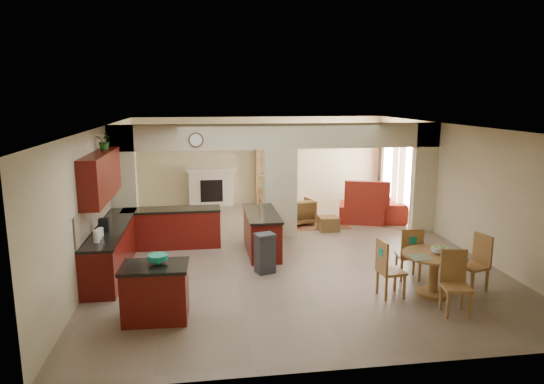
{
  "coord_description": "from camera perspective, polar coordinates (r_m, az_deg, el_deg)",
  "views": [
    {
      "loc": [
        -1.87,
        -10.45,
        3.44
      ],
      "look_at": [
        -0.31,
        0.3,
        1.29
      ],
      "focal_mm": 32.0,
      "sensor_mm": 36.0,
      "label": 1
    }
  ],
  "objects": [
    {
      "name": "floor",
      "position": [
        11.16,
        1.8,
        -6.75
      ],
      "size": [
        10.0,
        10.0,
        0.0
      ],
      "primitive_type": "plane",
      "color": "#7A6754",
      "rests_on": "ground"
    },
    {
      "name": "ceiling",
      "position": [
        10.64,
        1.89,
        7.75
      ],
      "size": [
        10.0,
        10.0,
        0.0
      ],
      "primitive_type": "plane",
      "rotation": [
        3.14,
        0.0,
        0.0
      ],
      "color": "white",
      "rests_on": "wall_back"
    },
    {
      "name": "wall_back",
      "position": [
        15.7,
        -1.36,
        3.73
      ],
      "size": [
        8.0,
        0.0,
        8.0
      ],
      "primitive_type": "plane",
      "rotation": [
        1.57,
        0.0,
        0.0
      ],
      "color": "beige",
      "rests_on": "floor"
    },
    {
      "name": "wall_front",
      "position": [
        6.11,
        10.16,
        -8.45
      ],
      "size": [
        8.0,
        0.0,
        8.0
      ],
      "primitive_type": "plane",
      "rotation": [
        -1.57,
        0.0,
        0.0
      ],
      "color": "beige",
      "rests_on": "floor"
    },
    {
      "name": "wall_left",
      "position": [
        10.86,
        -19.42,
        -0.26
      ],
      "size": [
        0.0,
        10.0,
        10.0
      ],
      "primitive_type": "plane",
      "rotation": [
        1.57,
        0.0,
        1.57
      ],
      "color": "beige",
      "rests_on": "floor"
    },
    {
      "name": "wall_right",
      "position": [
        12.16,
        20.74,
        0.82
      ],
      "size": [
        0.0,
        10.0,
        10.0
      ],
      "primitive_type": "plane",
      "rotation": [
        1.57,
        0.0,
        -1.57
      ],
      "color": "beige",
      "rests_on": "floor"
    },
    {
      "name": "partition_left_pier",
      "position": [
        11.77,
        -17.08,
        0.73
      ],
      "size": [
        0.6,
        0.25,
        2.8
      ],
      "primitive_type": "cube",
      "color": "beige",
      "rests_on": "floor"
    },
    {
      "name": "partition_center_pier",
      "position": [
        11.84,
        0.99,
        -0.2
      ],
      "size": [
        0.8,
        0.25,
        2.2
      ],
      "primitive_type": "cube",
      "color": "beige",
      "rests_on": "floor"
    },
    {
      "name": "partition_right_pier",
      "position": [
        12.9,
        17.45,
        1.58
      ],
      "size": [
        0.6,
        0.25,
        2.8
      ],
      "primitive_type": "cube",
      "color": "beige",
      "rests_on": "floor"
    },
    {
      "name": "partition_header",
      "position": [
        11.64,
        1.01,
        6.57
      ],
      "size": [
        8.0,
        0.25,
        0.6
      ],
      "primitive_type": "cube",
      "color": "beige",
      "rests_on": "partition_center_pier"
    },
    {
      "name": "kitchen_counter",
      "position": [
        10.72,
        -15.45,
        -5.33
      ],
      "size": [
        2.52,
        3.29,
        1.48
      ],
      "color": "#430B07",
      "rests_on": "floor"
    },
    {
      "name": "upper_cabinets",
      "position": [
        9.96,
        -19.46,
        1.79
      ],
      "size": [
        0.35,
        2.4,
        0.9
      ],
      "primitive_type": "cube",
      "color": "#430B07",
      "rests_on": "wall_left"
    },
    {
      "name": "peninsula",
      "position": [
        10.83,
        -1.22,
        -4.78
      ],
      "size": [
        0.7,
        1.85,
        0.91
      ],
      "color": "#430B07",
      "rests_on": "floor"
    },
    {
      "name": "wall_clock",
      "position": [
        11.35,
        -8.94,
        6.07
      ],
      "size": [
        0.34,
        0.03,
        0.34
      ],
      "primitive_type": "cylinder",
      "rotation": [
        1.57,
        0.0,
        0.0
      ],
      "color": "#543B1C",
      "rests_on": "partition_header"
    },
    {
      "name": "rug",
      "position": [
        13.37,
        5.3,
        -3.73
      ],
      "size": [
        1.6,
        1.3,
        0.01
      ],
      "primitive_type": "cube",
      "color": "brown",
      "rests_on": "floor"
    },
    {
      "name": "fireplace",
      "position": [
        15.55,
        -7.14,
        0.64
      ],
      "size": [
        1.6,
        0.35,
        1.2
      ],
      "color": "beige",
      "rests_on": "floor"
    },
    {
      "name": "shelving_unit",
      "position": [
        15.64,
        0.0,
        1.85
      ],
      "size": [
        1.0,
        0.32,
        1.8
      ],
      "primitive_type": "cube",
      "color": "#8E5E31",
      "rests_on": "floor"
    },
    {
      "name": "window_a",
      "position": [
        14.2,
        16.14,
        1.69
      ],
      "size": [
        0.02,
        0.9,
        1.9
      ],
      "primitive_type": "cube",
      "color": "white",
      "rests_on": "wall_right"
    },
    {
      "name": "window_b",
      "position": [
        15.75,
        13.61,
        2.71
      ],
      "size": [
        0.02,
        0.9,
        1.9
      ],
      "primitive_type": "cube",
      "color": "white",
      "rests_on": "wall_right"
    },
    {
      "name": "glazed_door",
      "position": [
        14.99,
        14.78,
        1.66
      ],
      "size": [
        0.02,
        0.7,
        2.1
      ],
      "primitive_type": "cube",
      "color": "white",
      "rests_on": "wall_right"
    },
    {
      "name": "drape_a_left",
      "position": [
        13.65,
        17.01,
        1.26
      ],
      "size": [
        0.1,
        0.28,
        2.3
      ],
      "primitive_type": "cube",
      "color": "#451D1B",
      "rests_on": "wall_right"
    },
    {
      "name": "drape_a_right",
      "position": [
        14.73,
        15.04,
        2.07
      ],
      "size": [
        0.1,
        0.28,
        2.3
      ],
      "primitive_type": "cube",
      "color": "#451D1B",
      "rests_on": "wall_right"
    },
    {
      "name": "drape_b_left",
      "position": [
        15.18,
        14.3,
        2.37
      ],
      "size": [
        0.1,
        0.28,
        2.3
      ],
      "primitive_type": "cube",
      "color": "#451D1B",
      "rests_on": "wall_right"
    },
    {
      "name": "drape_b_right",
      "position": [
        16.29,
        12.7,
        3.02
      ],
      "size": [
        0.1,
        0.28,
        2.3
      ],
      "primitive_type": "cube",
      "color": "#451D1B",
      "rests_on": "wall_right"
    },
    {
      "name": "ceiling_fan",
      "position": [
        13.9,
        5.83,
        7.51
      ],
      "size": [
        1.0,
        1.0,
        0.1
      ],
      "primitive_type": "cylinder",
      "color": "white",
      "rests_on": "ceiling"
    },
    {
      "name": "kitchen_island",
      "position": [
        7.9,
        -13.53,
        -11.37
      ],
      "size": [
        1.05,
        0.77,
        0.89
      ],
      "rotation": [
        0.0,
        0.0,
        -0.04
      ],
      "color": "#430B07",
      "rests_on": "floor"
    },
    {
      "name": "teal_bowl",
      "position": [
        7.76,
        -13.27,
        -7.71
      ],
      "size": [
        0.31,
        0.31,
        0.14
      ],
      "primitive_type": "cylinder",
      "color": "#16987A",
      "rests_on": "kitchen_island"
    },
    {
      "name": "trash_can",
      "position": [
        9.64,
        -0.84,
        -7.39
      ],
      "size": [
        0.42,
        0.39,
        0.73
      ],
      "primitive_type": "cube",
      "rotation": [
        0.0,
        0.0,
        0.31
      ],
      "color": "#303032",
      "rests_on": "floor"
    },
    {
      "name": "dining_table",
      "position": [
        9.02,
        18.52,
        -8.4
      ],
      "size": [
        1.1,
        1.1,
        0.75
      ],
      "color": "#8E5E31",
      "rests_on": "floor"
    },
    {
      "name": "fruit_bowl",
      "position": [
        8.92,
        19.07,
        -6.47
      ],
      "size": [
        0.27,
        0.27,
        0.14
      ],
      "primitive_type": "cylinder",
      "color": "#79BB28",
      "rests_on": "dining_table"
    },
    {
      "name": "sofa",
      "position": [
        14.69,
        12.53,
        -1.01
      ],
      "size": [
        2.89,
        1.55,
        0.8
      ],
      "primitive_type": "imported",
      "rotation": [
        0.0,
        0.0,
        1.39
      ],
      "color": "maroon",
      "rests_on": "floor"
    },
    {
      "name": "chaise",
      "position": [
        13.77,
        10.47,
        -2.42
      ],
      "size": [
        1.45,
        1.31,
        0.48
      ],
      "primitive_type": "cube",
      "rotation": [
        0.0,
        0.0,
        -0.31
      ],
      "color": "maroon",
      "rests_on": "floor"
    },
    {
      "name": "armchair",
      "position": [
        13.26,
        3.14,
        -2.29
      ],
      "size": [
        0.9,
        0.92,
        0.7
      ],
      "primitive_type": "imported",
      "rotation": [
        0.0,
        0.0,
        3.36
      ],
      "color": "maroon",
      "rests_on": "floor"
    },
    {
      "name": "ottoman",
      "position": [
        12.75,
        6.63,
        -3.69
      ],
      "size": [
        0.5,
        0.5,
        0.36
      ],
      "primitive_type": "cube",
      "rotation": [
        0.0,
        0.0,
        -0.01
      ],
      "color": "maroon",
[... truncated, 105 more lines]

